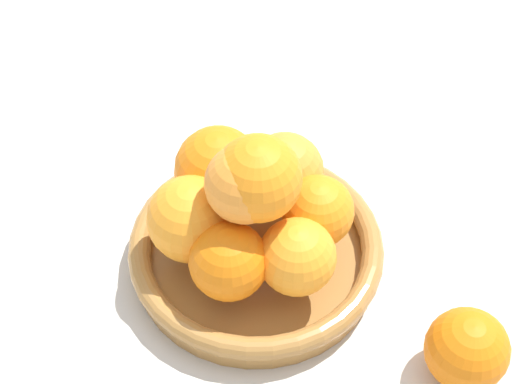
% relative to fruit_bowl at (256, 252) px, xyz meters
% --- Properties ---
extents(ground_plane, '(4.00, 4.00, 0.00)m').
position_rel_fruit_bowl_xyz_m(ground_plane, '(0.00, 0.00, -0.02)').
color(ground_plane, beige).
extents(fruit_bowl, '(0.23, 0.23, 0.04)m').
position_rel_fruit_bowl_xyz_m(fruit_bowl, '(0.00, 0.00, 0.00)').
color(fruit_bowl, '#A57238').
rests_on(fruit_bowl, ground_plane).
extents(orange_pile, '(0.18, 0.17, 0.13)m').
position_rel_fruit_bowl_xyz_m(orange_pile, '(0.01, -0.00, 0.07)').
color(orange_pile, orange).
rests_on(orange_pile, fruit_bowl).
extents(stray_orange, '(0.07, 0.07, 0.07)m').
position_rel_fruit_bowl_xyz_m(stray_orange, '(-0.16, 0.13, 0.02)').
color(stray_orange, orange).
rests_on(stray_orange, ground_plane).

